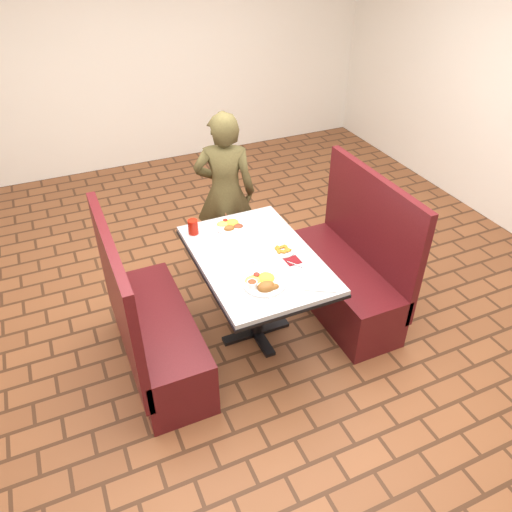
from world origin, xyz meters
The scene contains 15 objects.
room centered at (0.00, 0.00, 1.91)m, with size 7.00×7.04×2.82m.
dining_table centered at (0.00, 0.00, 0.65)m, with size 0.81×1.21×0.75m.
booth_bench_left centered at (-0.80, 0.00, 0.33)m, with size 0.47×1.20×1.17m.
booth_bench_right centered at (0.80, 0.00, 0.33)m, with size 0.47×1.20×1.17m.
diner_person centered at (0.16, 1.01, 0.72)m, with size 0.53×0.35×1.45m, color brown.
near_dinner_plate centered at (-0.09, -0.32, 0.78)m, with size 0.28×0.28×0.09m.
far_dinner_plate centered at (-0.02, 0.43, 0.77)m, with size 0.25×0.25×0.06m.
plantain_plate centered at (0.19, -0.03, 0.76)m, with size 0.18×0.18×0.03m.
maroon_napkin centered at (0.21, -0.16, 0.75)m, with size 0.10×0.10×0.00m, color #620E13.
spoon_utensil centered at (0.20, -0.21, 0.75)m, with size 0.01×0.13×0.00m, color #B8B8BD.
red_tumbler centered at (-0.31, 0.46, 0.81)m, with size 0.08×0.08×0.11m, color #B4190C.
paper_napkin centered at (0.25, -0.47, 0.76)m, with size 0.20×0.15×0.01m, color white.
knife_utensil centered at (-0.05, -0.32, 0.76)m, with size 0.01×0.15×0.00m, color silver.
fork_utensil centered at (-0.09, -0.39, 0.76)m, with size 0.01×0.17×0.00m, color silver.
lettuce_shreds centered at (0.04, 0.06, 0.75)m, with size 0.28×0.32×0.00m, color #89B046, non-canonical shape.
Camera 1 is at (-1.16, -2.61, 2.79)m, focal length 35.00 mm.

